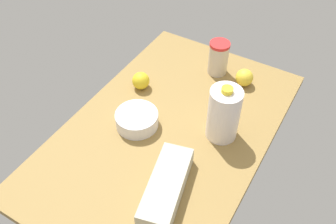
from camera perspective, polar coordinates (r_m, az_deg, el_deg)
countertop at (r=151.85cm, az=0.00°, el=-3.05°), size 120.00×76.00×3.00cm
mixing_bowl at (r=150.75cm, az=-4.76°, el=-1.14°), size 17.23×17.23×6.17cm
egg_carton at (r=130.00cm, az=-0.26°, el=-11.28°), size 33.33×18.24×7.05cm
tumbler_cup at (r=173.71cm, az=7.69°, el=8.18°), size 9.25×9.25×16.24cm
milk_jug at (r=142.43cm, az=8.48°, el=-0.26°), size 12.28×12.28×24.32cm
lemon_by_jug at (r=166.76cm, az=-4.16°, el=4.78°), size 7.75×7.75×7.75cm
lemon_far_back at (r=171.32cm, az=11.56°, el=5.16°), size 7.85×7.85×7.85cm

